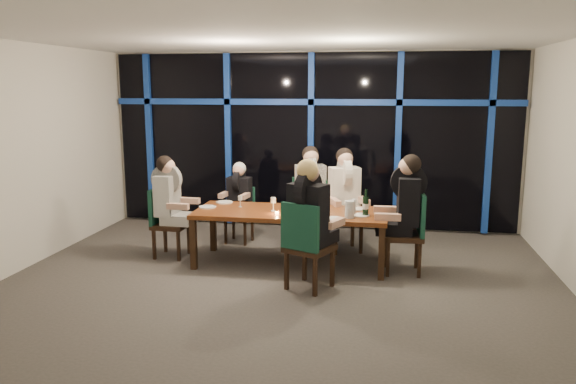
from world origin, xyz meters
name	(u,v)px	position (x,y,z in m)	size (l,w,h in m)	color
room	(279,120)	(0.00, 0.00, 2.02)	(7.04, 7.00, 3.02)	#4F4A46
window_wall	(312,138)	(0.01, 2.93, 1.55)	(6.86, 0.43, 2.94)	black
dining_table	(291,216)	(0.00, 0.80, 0.68)	(2.60, 1.00, 0.75)	brown
chair_far_left	(241,211)	(-0.97, 1.82, 0.48)	(0.45, 0.45, 0.86)	black
chair_far_mid	(310,208)	(0.13, 1.76, 0.59)	(0.62, 0.62, 1.05)	black
chair_far_right	(343,211)	(0.65, 1.66, 0.58)	(0.63, 0.63, 1.05)	black
chair_end_left	(165,219)	(-1.83, 0.86, 0.56)	(0.48, 0.48, 1.00)	black
chair_end_right	(411,229)	(1.61, 0.71, 0.60)	(0.52, 0.52, 1.07)	black
chair_near_mid	(306,242)	(0.35, -0.18, 0.60)	(0.66, 0.66, 1.08)	black
diner_far_left	(239,191)	(-0.98, 1.75, 0.83)	(0.46, 0.56, 0.84)	black
diner_far_mid	(311,182)	(0.16, 1.68, 1.00)	(0.64, 0.72, 1.02)	black
diner_far_right	(345,185)	(0.68, 1.57, 1.00)	(0.65, 0.72, 1.02)	white
diner_end_left	(170,192)	(-1.75, 0.85, 0.95)	(0.63, 0.51, 0.97)	black
diner_end_right	(405,197)	(1.52, 0.70, 1.02)	(0.67, 0.54, 1.04)	black
diner_near_mid	(310,205)	(0.38, -0.09, 1.03)	(0.68, 0.74, 1.05)	black
plate_far_left	(224,202)	(-1.04, 1.19, 0.76)	(0.24, 0.24, 0.01)	white
plate_far_mid	(319,206)	(0.35, 1.14, 0.76)	(0.24, 0.24, 0.01)	white
plate_far_right	(358,209)	(0.89, 1.05, 0.76)	(0.24, 0.24, 0.01)	white
plate_end_left	(208,207)	(-1.18, 0.83, 0.76)	(0.24, 0.24, 0.01)	white
plate_end_right	(360,215)	(0.95, 0.68, 0.76)	(0.24, 0.24, 0.01)	white
plate_near_mid	(333,219)	(0.62, 0.42, 0.76)	(0.24, 0.24, 0.01)	white
wine_bottle	(366,206)	(1.01, 0.68, 0.89)	(0.08, 0.08, 0.35)	black
water_pitcher	(350,209)	(0.82, 0.53, 0.86)	(0.14, 0.12, 0.22)	silver
tea_light	(277,213)	(-0.15, 0.58, 0.76)	(0.05, 0.05, 0.03)	#FF9E4C
wine_glass_a	(273,201)	(-0.23, 0.76, 0.89)	(0.07, 0.07, 0.19)	silver
wine_glass_b	(305,200)	(0.18, 0.92, 0.88)	(0.07, 0.07, 0.18)	silver
wine_glass_c	(317,204)	(0.37, 0.65, 0.89)	(0.07, 0.07, 0.19)	silver
wine_glass_d	(240,199)	(-0.74, 0.94, 0.87)	(0.06, 0.06, 0.16)	silver
wine_glass_e	(354,202)	(0.85, 0.94, 0.87)	(0.06, 0.06, 0.17)	silver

